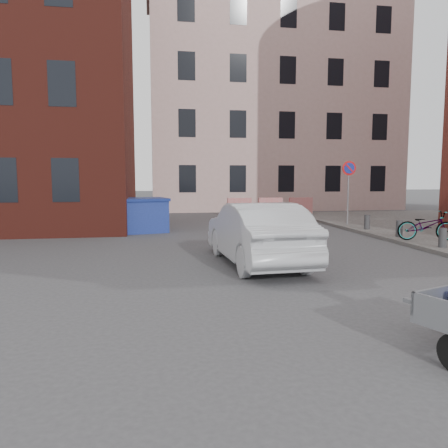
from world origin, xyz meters
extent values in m
plane|color=#38383A|center=(0.00, 0.00, 0.00)|extent=(120.00, 120.00, 0.00)
cube|color=#C39E96|center=(6.00, 22.00, 7.00)|extent=(16.00, 8.00, 14.00)
cylinder|color=gray|center=(6.00, 9.50, 1.42)|extent=(0.07, 0.07, 2.60)
cylinder|color=red|center=(6.00, 9.48, 2.47)|extent=(0.60, 0.03, 0.60)
cylinder|color=navy|center=(6.00, 9.46, 2.47)|extent=(0.44, 0.03, 0.44)
cylinder|color=#3A3A3D|center=(6.00, 3.40, 0.40)|extent=(0.22, 0.22, 0.55)
cylinder|color=#3A3A3D|center=(6.00, 5.60, 0.40)|extent=(0.22, 0.22, 0.55)
cylinder|color=#3A3A3D|center=(6.00, 7.80, 0.40)|extent=(0.22, 0.22, 0.55)
cube|color=red|center=(2.50, 15.00, 0.50)|extent=(1.30, 0.18, 1.00)
cube|color=red|center=(4.20, 15.00, 0.50)|extent=(1.30, 0.18, 1.00)
cube|color=red|center=(5.90, 15.00, 0.50)|extent=(1.30, 0.18, 1.00)
cube|color=slate|center=(1.46, -2.51, 0.40)|extent=(0.31, 0.69, 0.06)
cube|color=navy|center=(-3.10, 9.22, 0.60)|extent=(3.27, 2.14, 1.20)
cube|color=navy|center=(-3.10, 9.22, 1.25)|extent=(3.39, 2.26, 0.10)
imported|color=#B8BBC0|center=(0.39, 2.58, 0.75)|extent=(1.85, 4.63, 1.50)
imported|color=black|center=(6.39, 4.74, 0.58)|extent=(1.86, 1.05, 0.93)
camera|label=1|loc=(-2.14, -7.64, 2.11)|focal=35.00mm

